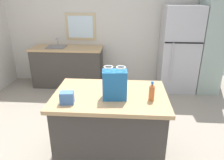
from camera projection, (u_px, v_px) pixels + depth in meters
name	position (u px, v px, depth m)	size (l,w,h in m)	color
ground	(104.00, 147.00, 2.92)	(6.02, 6.02, 0.00)	#9E9384
back_wall	(114.00, 24.00, 4.74)	(5.02, 0.13, 2.70)	silver
kitchen_island	(110.00, 127.00, 2.58)	(1.29, 0.88, 0.91)	#423D38
refrigerator	(179.00, 50.00, 4.44)	(0.74, 0.70, 1.78)	#B7B7BC
tall_cabinet	(211.00, 38.00, 4.31)	(0.46, 0.63, 2.29)	#9EB2A8
sink_counter	(68.00, 66.00, 4.81)	(1.56, 0.60, 1.07)	#423D38
shopping_bag	(115.00, 85.00, 2.25)	(0.27, 0.18, 0.36)	#236BAD
small_box	(67.00, 98.00, 2.18)	(0.14, 0.10, 0.13)	#4775B7
bottle	(152.00, 92.00, 2.23)	(0.06, 0.06, 0.22)	#C66633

